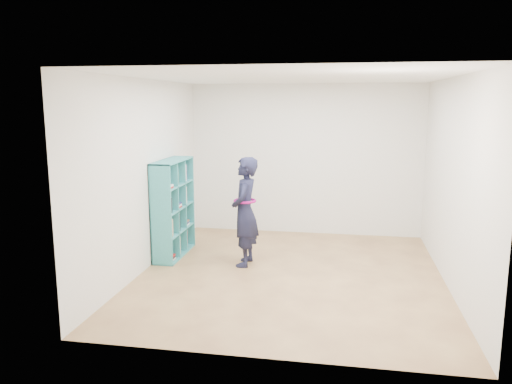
# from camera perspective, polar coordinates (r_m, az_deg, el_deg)

# --- Properties ---
(floor) EXTENTS (4.50, 4.50, 0.00)m
(floor) POSITION_cam_1_polar(r_m,az_deg,el_deg) (6.81, 3.91, -9.43)
(floor) COLOR brown
(floor) RESTS_ON ground
(ceiling) EXTENTS (4.50, 4.50, 0.00)m
(ceiling) POSITION_cam_1_polar(r_m,az_deg,el_deg) (6.42, 4.20, 12.97)
(ceiling) COLOR white
(ceiling) RESTS_ON wall_back
(wall_left) EXTENTS (0.02, 4.50, 2.60)m
(wall_left) POSITION_cam_1_polar(r_m,az_deg,el_deg) (6.99, -12.49, 1.85)
(wall_left) COLOR silver
(wall_left) RESTS_ON floor
(wall_right) EXTENTS (0.02, 4.50, 2.60)m
(wall_right) POSITION_cam_1_polar(r_m,az_deg,el_deg) (6.59, 21.61, 0.87)
(wall_right) COLOR silver
(wall_right) RESTS_ON floor
(wall_back) EXTENTS (4.00, 0.02, 2.60)m
(wall_back) POSITION_cam_1_polar(r_m,az_deg,el_deg) (8.71, 5.63, 3.68)
(wall_back) COLOR silver
(wall_back) RESTS_ON floor
(wall_front) EXTENTS (4.00, 0.02, 2.60)m
(wall_front) POSITION_cam_1_polar(r_m,az_deg,el_deg) (4.30, 0.85, -3.12)
(wall_front) COLOR silver
(wall_front) RESTS_ON floor
(bookshelf) EXTENTS (0.32, 1.09, 1.45)m
(bookshelf) POSITION_cam_1_polar(r_m,az_deg,el_deg) (7.58, -9.61, -1.94)
(bookshelf) COLOR teal
(bookshelf) RESTS_ON floor
(person) EXTENTS (0.37, 0.57, 1.54)m
(person) POSITION_cam_1_polar(r_m,az_deg,el_deg) (7.01, -1.27, -2.26)
(person) COLOR black
(person) RESTS_ON floor
(smartphone) EXTENTS (0.01, 0.10, 0.14)m
(smartphone) POSITION_cam_1_polar(r_m,az_deg,el_deg) (7.09, -2.34, -1.28)
(smartphone) COLOR silver
(smartphone) RESTS_ON person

